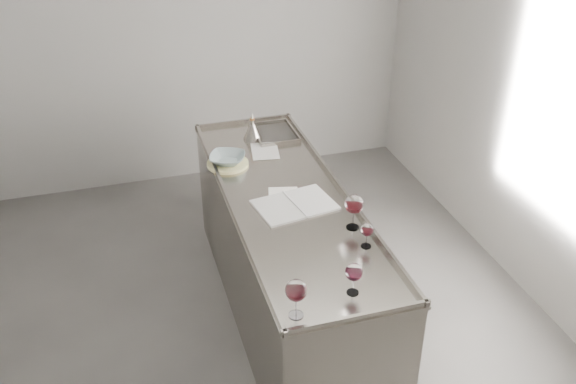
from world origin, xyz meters
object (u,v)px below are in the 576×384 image
object	(u,v)px
counter	(287,257)
notebook	(295,205)
wine_glass_right	(354,205)
wine_glass_middle	(354,273)
wine_funnel	(253,131)
wine_glass_small	(367,231)
wine_glass_left	(296,291)
ceramic_bowl	(227,159)

from	to	relation	value
counter	notebook	distance (m)	0.49
wine_glass_right	notebook	size ratio (longest dim) A/B	0.42
wine_glass_middle	wine_funnel	xyz separation A→B (m)	(-0.05, 1.88, -0.06)
notebook	wine_glass_middle	bearing A→B (deg)	-97.22
wine_glass_small	notebook	distance (m)	0.60
wine_glass_left	wine_funnel	world-z (taller)	wine_funnel
wine_glass_small	wine_funnel	xyz separation A→B (m)	(-0.28, 1.53, -0.04)
counter	wine_funnel	size ratio (longest dim) A/B	11.39
counter	wine_glass_middle	distance (m)	1.16
wine_funnel	ceramic_bowl	bearing A→B (deg)	-127.38
wine_funnel	wine_glass_middle	bearing A→B (deg)	-88.39
counter	wine_glass_left	bearing A→B (deg)	-104.34
counter	wine_glass_middle	bearing A→B (deg)	-86.97
wine_glass_left	wine_glass_right	distance (m)	0.84
wine_glass_small	ceramic_bowl	bearing A→B (deg)	114.75
wine_glass_left	wine_glass_middle	distance (m)	0.34
wine_glass_left	notebook	size ratio (longest dim) A/B	0.40
counter	wine_funnel	bearing A→B (deg)	90.02
wine_glass_right	wine_glass_small	distance (m)	0.21
wine_glass_middle	wine_funnel	bearing A→B (deg)	91.61
counter	ceramic_bowl	world-z (taller)	ceramic_bowl
counter	ceramic_bowl	distance (m)	0.79
wine_glass_middle	ceramic_bowl	distance (m)	1.57
wine_glass_right	ceramic_bowl	xyz separation A→B (m)	(-0.54, 0.98, -0.10)
notebook	wine_funnel	distance (m)	1.00
counter	wine_glass_middle	world-z (taller)	wine_glass_middle
counter	notebook	bearing A→B (deg)	-80.24
counter	wine_glass_left	distance (m)	1.27
wine_glass_left	notebook	world-z (taller)	wine_glass_left
wine_glass_small	wine_glass_middle	bearing A→B (deg)	-121.89
notebook	wine_glass_right	bearing A→B (deg)	-61.54
wine_glass_left	ceramic_bowl	xyz separation A→B (m)	(0.01, 1.61, -0.10)
wine_glass_middle	wine_glass_right	size ratio (longest dim) A/B	0.81
notebook	ceramic_bowl	distance (m)	0.71
wine_glass_small	wine_glass_right	bearing A→B (deg)	90.00
wine_glass_left	wine_glass_middle	bearing A→B (deg)	13.90
wine_glass_left	wine_glass_small	world-z (taller)	wine_glass_left
wine_glass_left	wine_glass_small	size ratio (longest dim) A/B	1.42
wine_glass_right	notebook	world-z (taller)	wine_glass_right
notebook	wine_funnel	bearing A→B (deg)	81.68
wine_glass_right	notebook	bearing A→B (deg)	127.87
notebook	counter	bearing A→B (deg)	90.34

